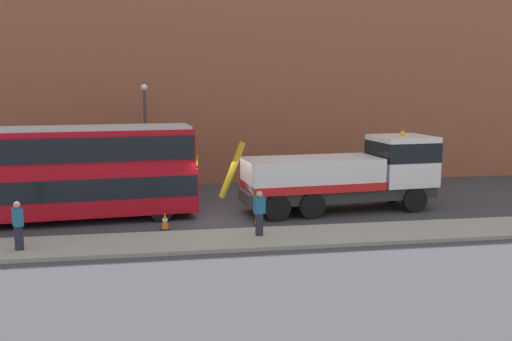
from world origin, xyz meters
name	(u,v)px	position (x,y,z in m)	size (l,w,h in m)	color
ground_plane	(219,216)	(0.00, 0.00, 0.00)	(120.00, 120.00, 0.00)	#38383D
near_kerb	(231,240)	(0.00, -4.20, 0.07)	(60.00, 2.80, 0.15)	gray
building_facade	(203,45)	(0.00, 8.76, 8.07)	(60.00, 1.50, 16.00)	#935138
recovery_tow_truck	(348,173)	(6.01, 0.15, 1.76)	(10.23, 3.46, 3.67)	#2D2D2D
double_decker_bus	(65,170)	(-6.53, 0.11, 2.23)	(11.19, 3.56, 4.06)	#B70C19
pedestrian_onlooker	(18,226)	(-7.42, -4.49, 0.99)	(0.43, 0.48, 1.71)	#232333
pedestrian_bystander	(259,214)	(1.12, -4.01, 0.99)	(0.45, 0.37, 1.71)	#232333
traffic_cone_near_bus	(165,221)	(-2.41, -1.96, 0.34)	(0.36, 0.36, 0.72)	orange
traffic_cone_midway	(258,217)	(1.43, -1.82, 0.34)	(0.36, 0.36, 0.72)	orange
street_lamp	(145,128)	(-3.33, 6.57, 3.47)	(0.36, 0.36, 5.83)	#38383D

